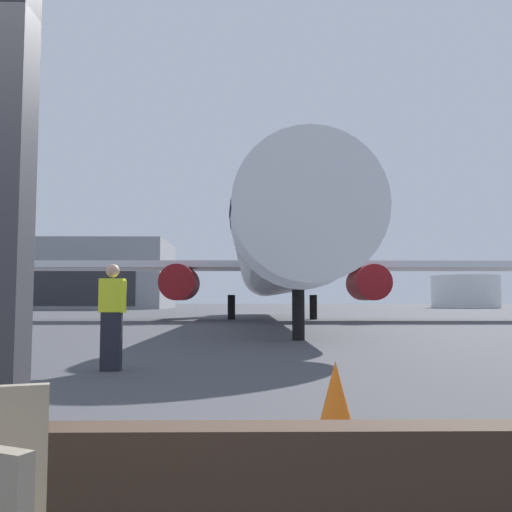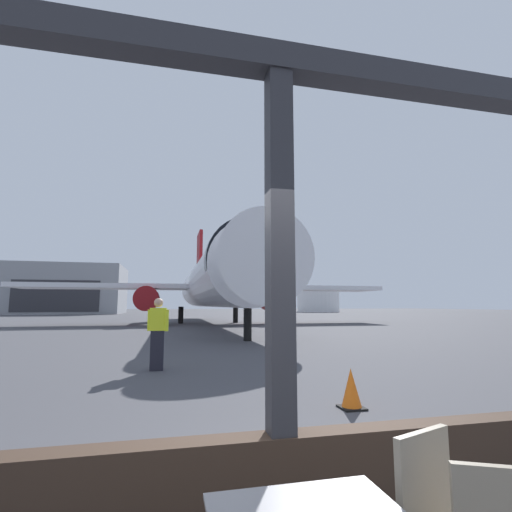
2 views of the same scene
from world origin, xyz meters
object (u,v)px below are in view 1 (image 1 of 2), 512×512
object	(u,v)px
airplane	(275,258)
traffic_cone	(336,396)
distant_hangar	(95,275)
fuel_storage_tank	(465,292)
ground_crew_worker	(112,315)

from	to	relation	value
airplane	traffic_cone	bearing A→B (deg)	-91.53
airplane	distant_hangar	bearing A→B (deg)	115.64
airplane	fuel_storage_tank	world-z (taller)	airplane
ground_crew_worker	traffic_cone	bearing A→B (deg)	-53.87
traffic_cone	fuel_storage_tank	world-z (taller)	fuel_storage_tank
traffic_cone	distant_hangar	size ratio (longest dim) A/B	0.03
traffic_cone	ground_crew_worker	bearing A→B (deg)	126.13
airplane	traffic_cone	distance (m)	24.79
airplane	ground_crew_worker	xyz separation A→B (m)	(-3.68, -20.45, -2.45)
ground_crew_worker	fuel_storage_tank	world-z (taller)	fuel_storage_tank
airplane	ground_crew_worker	size ratio (longest dim) A/B	19.78
traffic_cone	distant_hangar	xyz separation A→B (m)	(-20.97, 69.63, 4.08)
ground_crew_worker	traffic_cone	size ratio (longest dim) A/B	2.89
airplane	fuel_storage_tank	bearing A→B (deg)	59.51
fuel_storage_tank	ground_crew_worker	bearing A→B (deg)	-115.22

